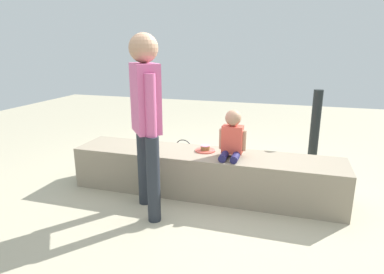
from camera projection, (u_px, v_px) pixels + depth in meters
The scene contains 11 objects.
ground_plane at pixel (204, 192), 3.62m from camera, with size 12.00×12.00×0.00m, color #ABA388.
concrete_ledge at pixel (204, 173), 3.56m from camera, with size 2.86×0.56×0.45m, color gray.
child_seated at pixel (232, 137), 3.33m from camera, with size 0.28×0.32×0.48m.
adult_standing at pixel (146, 110), 2.95m from camera, with size 0.37×0.41×1.66m.
cake_plate at pixel (205, 149), 3.57m from camera, with size 0.22×0.22×0.07m.
gift_bag at pixel (200, 164), 4.04m from camera, with size 0.23×0.08×0.34m.
railing_post at pixel (313, 145), 4.01m from camera, with size 0.36×0.36×1.06m.
water_bottle_near_gift at pixel (144, 151), 4.70m from camera, with size 0.07×0.07×0.23m.
party_cup_red at pixel (185, 166), 4.25m from camera, with size 0.08×0.08×0.12m, color red.
cake_box_white at pixel (267, 177), 3.88m from camera, with size 0.31×0.33×0.13m, color white.
handbag_black_leather at pixel (183, 154), 4.59m from camera, with size 0.32×0.14×0.31m.
Camera 1 is at (0.84, -3.22, 1.56)m, focal length 30.88 mm.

